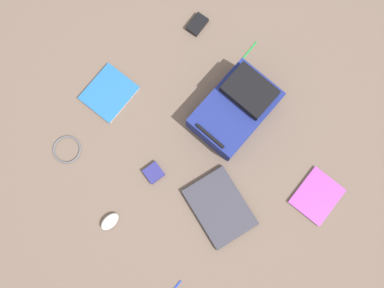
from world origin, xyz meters
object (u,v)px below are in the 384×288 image
at_px(pen_black, 248,52).
at_px(cable_coil, 67,149).
at_px(book_red, 317,196).
at_px(earbud_pouch, 154,173).
at_px(book_comic, 109,93).
at_px(laptop, 220,207).
at_px(power_brick, 197,24).
at_px(backpack, 236,108).
at_px(computer_mouse, 110,222).

bearing_deg(pen_black, cable_coil, 85.28).
distance_m(book_red, earbud_pouch, 0.82).
bearing_deg(book_comic, book_red, -150.75).
xyz_separation_m(laptop, book_comic, (0.80, 0.14, -0.01)).
bearing_deg(earbud_pouch, power_brick, -49.42).
distance_m(backpack, laptop, 0.50).
bearing_deg(book_red, cable_coil, 45.43).
xyz_separation_m(pen_black, earbud_pouch, (-0.26, 0.76, 0.01)).
distance_m(book_comic, pen_black, 0.76).
height_order(book_comic, power_brick, power_brick).
xyz_separation_m(computer_mouse, cable_coil, (0.43, -0.01, -0.02)).
bearing_deg(laptop, computer_mouse, 63.36).
relative_size(laptop, cable_coil, 2.40).
distance_m(power_brick, pen_black, 0.31).
bearing_deg(power_brick, book_comic, 95.61).
xyz_separation_m(backpack, power_brick, (0.50, -0.11, -0.06)).
distance_m(power_brick, earbud_pouch, 0.82).
bearing_deg(book_comic, earbud_pouch, 175.91).
bearing_deg(laptop, backpack, -43.78).
height_order(backpack, cable_coil, backpack).
bearing_deg(backpack, power_brick, -11.93).
bearing_deg(book_red, pen_black, -10.79).
relative_size(cable_coil, power_brick, 1.28).
relative_size(power_brick, earbud_pouch, 1.35).
height_order(book_comic, earbud_pouch, earbud_pouch).
bearing_deg(book_red, computer_mouse, 62.92).
distance_m(book_red, cable_coil, 1.28).
bearing_deg(pen_black, earbud_pouch, 108.73).
xyz_separation_m(book_red, computer_mouse, (0.47, 0.92, 0.01)).
height_order(laptop, earbud_pouch, laptop).
distance_m(laptop, pen_black, 0.83).
bearing_deg(cable_coil, power_brick, -78.50).
xyz_separation_m(laptop, cable_coil, (0.67, 0.48, -0.01)).
height_order(backpack, pen_black, backpack).
bearing_deg(cable_coil, laptop, -144.53).
xyz_separation_m(laptop, book_red, (-0.23, -0.43, -0.01)).
bearing_deg(backpack, cable_coil, 68.96).
relative_size(laptop, book_red, 1.26).
height_order(laptop, book_red, laptop).
bearing_deg(cable_coil, book_red, -134.57).
distance_m(computer_mouse, earbud_pouch, 0.32).
bearing_deg(cable_coil, earbud_pouch, -139.06).
bearing_deg(earbud_pouch, book_red, -132.06).
distance_m(book_comic, power_brick, 0.59).
bearing_deg(cable_coil, backpack, -111.04).
relative_size(backpack, book_red, 1.74).
xyz_separation_m(power_brick, pen_black, (-0.28, -0.14, -0.01)).
bearing_deg(pen_black, book_red, 169.21).
height_order(computer_mouse, earbud_pouch, computer_mouse).
distance_m(book_red, power_brick, 1.09).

